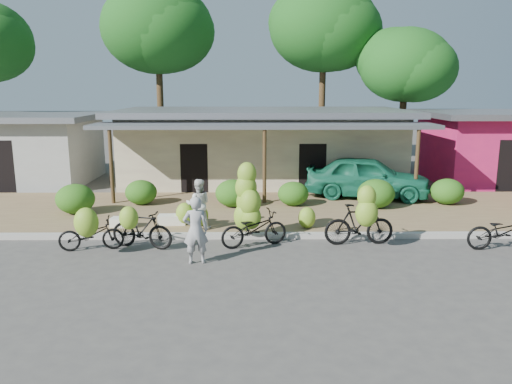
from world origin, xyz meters
TOP-DOWN VIEW (x-y plane):
  - ground at (0.00, 0.00)m, footprint 100.00×100.00m
  - sidewalk at (0.00, 5.00)m, footprint 60.00×6.00m
  - curb at (0.00, 2.00)m, footprint 60.00×0.25m
  - shop_main at (0.00, 10.93)m, footprint 13.00×8.50m
  - shop_pink at (10.50, 10.99)m, footprint 6.00×6.00m
  - shop_grey at (-11.00, 10.99)m, footprint 7.00×6.00m
  - tree_far_center at (-5.69, 16.11)m, footprint 6.03×5.98m
  - tree_center_right at (3.31, 16.61)m, footprint 6.02×5.96m
  - tree_near_right at (7.31, 14.61)m, footprint 4.88×4.74m
  - hedge_0 at (-6.43, 4.51)m, footprint 1.30×1.17m
  - hedge_1 at (-4.51, 5.87)m, footprint 1.15×1.04m
  - hedge_2 at (-1.14, 5.47)m, footprint 1.26×1.13m
  - hedge_3 at (1.03, 5.63)m, footprint 1.12×1.01m
  - hedge_4 at (3.94, 5.25)m, footprint 1.32×1.19m
  - hedge_5 at (6.68, 5.80)m, footprint 1.21×1.09m
  - bike_far_left at (-4.77, 0.81)m, footprint 1.78×1.34m
  - bike_left at (-3.49, 1.03)m, footprint 1.85×1.32m
  - bike_center at (-0.50, 1.47)m, footprint 2.02×1.48m
  - bike_right at (2.52, 1.23)m, footprint 1.98×1.24m
  - bike_far_right at (6.31, 0.86)m, footprint 1.97×0.73m
  - loose_banana_a at (-2.55, 3.07)m, footprint 0.56×0.48m
  - loose_banana_b at (-2.07, 2.93)m, footprint 0.53×0.45m
  - loose_banana_c at (1.20, 2.64)m, footprint 0.52×0.44m
  - sack_near at (-2.96, 3.11)m, footprint 0.86×0.43m
  - sack_far at (-4.42, 2.86)m, footprint 0.79×0.46m
  - vendor at (-1.86, -0.10)m, footprint 0.67×0.49m
  - bystander at (-2.07, 2.60)m, footprint 0.78×0.62m
  - teal_van at (4.02, 7.00)m, footprint 5.02×2.92m

SIDE VIEW (x-z plane):
  - ground at x=0.00m, z-range 0.00..0.00m
  - sidewalk at x=0.00m, z-range 0.00..0.12m
  - curb at x=0.00m, z-range 0.00..0.15m
  - sack_far at x=-4.42m, z-range 0.12..0.40m
  - sack_near at x=-2.96m, z-range 0.12..0.42m
  - loose_banana_c at x=1.20m, z-range 0.12..0.77m
  - loose_banana_b at x=-2.07m, z-range 0.12..0.78m
  - loose_banana_a at x=-2.55m, z-range 0.12..0.82m
  - bike_far_right at x=6.31m, z-range 0.00..1.03m
  - hedge_3 at x=1.03m, z-range 0.12..0.99m
  - bike_far_left at x=-4.77m, z-range -0.11..1.22m
  - hedge_1 at x=-4.51m, z-range 0.12..1.02m
  - hedge_5 at x=6.68m, z-range 0.12..1.06m
  - bike_left at x=-3.49m, z-range -0.07..1.25m
  - hedge_2 at x=-1.14m, z-range 0.12..1.10m
  - hedge_0 at x=-6.43m, z-range 0.12..1.14m
  - hedge_4 at x=3.94m, z-range 0.12..1.15m
  - bike_right at x=2.52m, z-range -0.18..1.63m
  - vendor at x=-1.86m, z-range 0.00..1.71m
  - bike_center at x=-0.50m, z-range -0.28..2.00m
  - bystander at x=-2.07m, z-range 0.12..1.65m
  - teal_van at x=4.02m, z-range 0.12..1.73m
  - shop_grey at x=-11.00m, z-range 0.04..3.19m
  - shop_pink at x=10.50m, z-range 0.05..3.30m
  - shop_main at x=0.00m, z-range 0.05..3.40m
  - tree_near_right at x=7.31m, z-range 1.88..9.26m
  - tree_far_center at x=-5.69m, z-range 2.61..12.42m
  - tree_center_right at x=3.31m, z-range 2.67..12.57m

